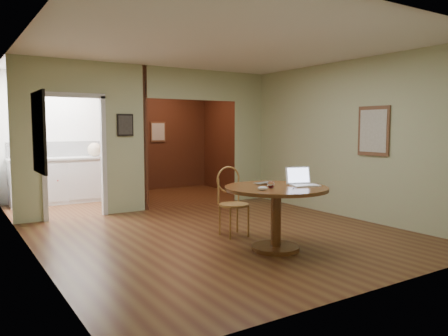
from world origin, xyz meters
TOP-DOWN VIEW (x-y plane):
  - floor at (0.00, 0.00)m, footprint 5.00×5.00m
  - room_shell at (-0.47, 3.10)m, footprint 5.20×7.50m
  - dining_table at (0.13, -0.91)m, footprint 1.30×1.30m
  - chair at (0.10, 0.05)m, footprint 0.44×0.44m
  - open_laptop at (0.48, -1.00)m, footprint 0.39×0.38m
  - closed_laptop at (0.17, -0.67)m, footprint 0.33×0.25m
  - mouse at (-0.21, -1.08)m, footprint 0.14×0.11m
  - wine_glass at (-0.02, -0.99)m, footprint 0.09×0.09m
  - pen at (0.21, -1.15)m, footprint 0.12×0.10m
  - kitchen_cabinet at (-1.35, 4.20)m, footprint 2.06×0.60m
  - grocery_bag at (-0.67, 4.20)m, footprint 0.35×0.32m

SIDE VIEW (x-z plane):
  - floor at x=0.00m, z-range 0.00..0.00m
  - kitchen_cabinet at x=-1.35m, z-range 0.00..0.94m
  - chair at x=0.10m, z-range 0.06..1.05m
  - dining_table at x=0.13m, z-range 0.20..1.01m
  - pen at x=0.21m, z-range 0.81..0.82m
  - closed_laptop at x=0.17m, z-range 0.81..0.84m
  - mouse at x=-0.21m, z-range 0.81..0.86m
  - wine_glass at x=-0.02m, z-range 0.81..0.91m
  - open_laptop at x=0.48m, z-range 0.76..1.00m
  - grocery_bag at x=-0.67m, z-range 0.94..1.23m
  - room_shell at x=-0.47m, z-range -1.21..3.79m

